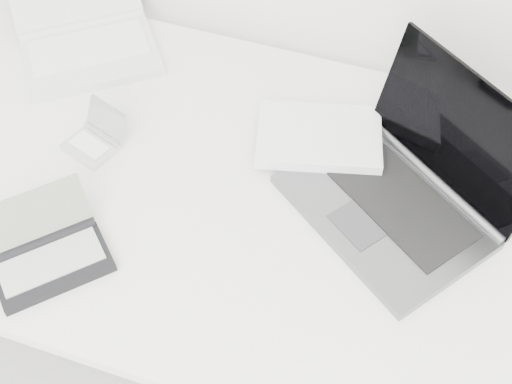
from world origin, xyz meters
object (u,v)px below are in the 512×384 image
(desk, at_px, (278,214))
(netbook_open_white, at_px, (86,37))
(palmtop_charcoal, at_px, (47,254))
(laptop_large, at_px, (381,174))

(desk, height_order, netbook_open_white, netbook_open_white)
(desk, height_order, palmtop_charcoal, palmtop_charcoal)
(desk, xyz_separation_m, palmtop_charcoal, (-0.34, -0.25, 0.07))
(laptop_large, height_order, palmtop_charcoal, laptop_large)
(palmtop_charcoal, bearing_deg, netbook_open_white, 64.20)
(palmtop_charcoal, bearing_deg, desk, -9.23)
(netbook_open_white, bearing_deg, desk, -64.36)
(desk, relative_size, laptop_large, 2.94)
(desk, relative_size, palmtop_charcoal, 6.31)
(laptop_large, height_order, netbook_open_white, laptop_large)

